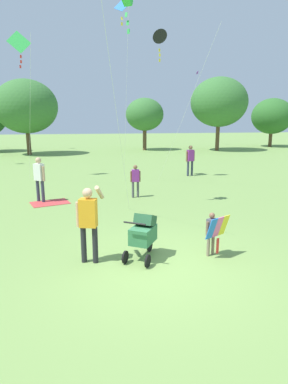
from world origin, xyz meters
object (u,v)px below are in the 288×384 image
(person_adult_flyer, at_px, (88,218))
(person_couple_left, at_px, (39,176))
(person_red_shirt, at_px, (190,158))
(child_with_butterfly_kite, at_px, (213,230))
(stroller, at_px, (143,232))
(kite_orange_delta, at_px, (19,47))
(kite_green_novelty, at_px, (160,38))
(picnic_blanket, at_px, (50,203))
(person_sitting_far, at_px, (135,178))
(kite_blue_high, at_px, (122,17))

(person_adult_flyer, distance_m, person_couple_left, 5.89)
(person_red_shirt, height_order, person_couple_left, person_couple_left)
(child_with_butterfly_kite, relative_size, stroller, 0.94)
(person_couple_left, bearing_deg, kite_orange_delta, 103.55)
(person_couple_left, bearing_deg, kite_green_novelty, 33.75)
(picnic_blanket, bearing_deg, child_with_butterfly_kite, -53.11)
(stroller, xyz_separation_m, person_couple_left, (-2.92, 5.62, 0.38))
(person_adult_flyer, relative_size, kite_orange_delta, 0.24)
(person_sitting_far, bearing_deg, person_adult_flyer, -107.84)
(kite_orange_delta, bearing_deg, person_couple_left, -76.45)
(person_adult_flyer, bearing_deg, kite_orange_delta, 105.52)
(child_with_butterfly_kite, xyz_separation_m, kite_orange_delta, (-5.66, 10.67, 5.72))
(stroller, xyz_separation_m, kite_orange_delta, (-4.11, 10.53, 5.72))
(kite_blue_high, xyz_separation_m, person_red_shirt, (3.66, 0.79, -6.53))
(kite_orange_delta, relative_size, person_couple_left, 4.25)
(person_adult_flyer, xyz_separation_m, picnic_blanket, (-1.40, 5.38, -0.99))
(kite_green_novelty, height_order, person_sitting_far, kite_green_novelty)
(stroller, height_order, kite_green_novelty, kite_green_novelty)
(person_couple_left, bearing_deg, person_sitting_far, 1.51)
(stroller, bearing_deg, picnic_blanket, 115.64)
(kite_green_novelty, bearing_deg, person_sitting_far, -116.33)
(kite_orange_delta, distance_m, kite_blue_high, 5.03)
(person_adult_flyer, bearing_deg, child_with_butterfly_kite, -2.60)
(person_adult_flyer, relative_size, kite_blue_high, 0.21)
(kite_blue_high, bearing_deg, stroller, -93.86)
(child_with_butterfly_kite, relative_size, kite_green_novelty, 0.14)
(kite_orange_delta, xyz_separation_m, person_sitting_far, (4.77, -4.82, -5.57))
(person_adult_flyer, distance_m, kite_orange_delta, 12.17)
(person_adult_flyer, height_order, kite_green_novelty, kite_green_novelty)
(picnic_blanket, bearing_deg, person_sitting_far, 6.06)
(stroller, height_order, person_red_shirt, person_red_shirt)
(person_adult_flyer, relative_size, stroller, 1.60)
(kite_orange_delta, relative_size, picnic_blanket, 5.35)
(person_adult_flyer, height_order, person_couple_left, person_adult_flyer)
(person_red_shirt, bearing_deg, picnic_blanket, -145.45)
(person_adult_flyer, xyz_separation_m, person_couple_left, (-1.74, 5.63, -0.01))
(child_with_butterfly_kite, relative_size, kite_orange_delta, 0.14)
(person_red_shirt, relative_size, person_sitting_far, 1.27)
(kite_orange_delta, relative_size, person_sitting_far, 5.50)
(person_red_shirt, distance_m, person_sitting_far, 5.69)
(person_red_shirt, xyz_separation_m, person_couple_left, (-7.21, -4.47, 0.02))
(stroller, bearing_deg, person_adult_flyer, -179.46)
(kite_green_novelty, relative_size, person_couple_left, 4.22)
(person_sitting_far, height_order, person_couple_left, person_couple_left)
(kite_green_novelty, bearing_deg, person_couple_left, -146.25)
(person_adult_flyer, xyz_separation_m, kite_green_novelty, (3.54, 9.16, 5.65))
(stroller, relative_size, person_sitting_far, 0.84)
(person_sitting_far, relative_size, person_couple_left, 0.77)
(child_with_butterfly_kite, distance_m, person_couple_left, 7.30)
(person_red_shirt, distance_m, picnic_blanket, 8.38)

